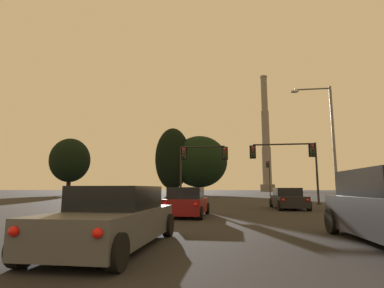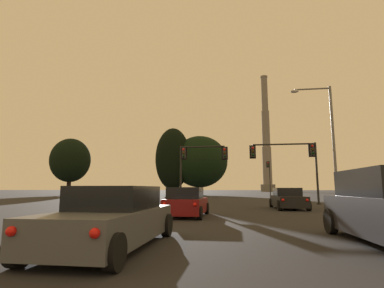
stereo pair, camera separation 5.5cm
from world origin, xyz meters
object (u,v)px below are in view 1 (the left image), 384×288
object	(u,v)px
hatchback_left_lane_second	(187,203)
smokestack	(266,145)
traffic_light_far_right	(269,173)
traffic_light_overhead_right	(293,157)
traffic_light_overhead_left	(197,159)
sedan_right_lane_front	(288,199)
street_lamp	(327,133)
sedan_left_lane_third	(114,219)

from	to	relation	value
hatchback_left_lane_second	smokestack	world-z (taller)	smokestack
traffic_light_far_right	traffic_light_overhead_right	bearing A→B (deg)	-92.21
traffic_light_overhead_left	smokestack	size ratio (longest dim) A/B	0.10
smokestack	sedan_right_lane_front	bearing A→B (deg)	-95.08
traffic_light_far_right	smokestack	bearing A→B (deg)	84.53
hatchback_left_lane_second	traffic_light_overhead_right	size ratio (longest dim) A/B	0.68
street_lamp	sedan_left_lane_third	bearing A→B (deg)	-120.48
traffic_light_far_right	hatchback_left_lane_second	bearing A→B (deg)	-101.00
street_lamp	smokestack	distance (m)	118.60
sedan_right_lane_front	traffic_light_overhead_right	xyz separation A→B (m)	(1.64, 6.44, 3.56)
sedan_right_lane_front	traffic_light_overhead_right	bearing A→B (deg)	74.38
sedan_left_lane_third	traffic_light_overhead_left	distance (m)	21.27
traffic_light_far_right	smokestack	distance (m)	82.49
traffic_light_overhead_right	traffic_light_overhead_left	bearing A→B (deg)	-178.88
traffic_light_overhead_right	street_lamp	bearing A→B (deg)	-69.34
sedan_left_lane_third	traffic_light_overhead_right	size ratio (longest dim) A/B	0.78
traffic_light_far_right	street_lamp	xyz separation A→B (m)	(0.49, -36.97, 1.15)
sedan_right_lane_front	hatchback_left_lane_second	world-z (taller)	hatchback_left_lane_second
street_lamp	smokestack	bearing A→B (deg)	86.48
traffic_light_far_right	smokestack	xyz separation A→B (m)	(7.69, 80.34, 17.06)
hatchback_left_lane_second	traffic_light_overhead_left	xyz separation A→B (m)	(-1.21, 12.88, 3.44)
sedan_left_lane_third	street_lamp	world-z (taller)	street_lamp
traffic_light_overhead_left	traffic_light_far_right	bearing A→B (deg)	72.86
street_lamp	traffic_light_overhead_right	bearing A→B (deg)	110.66
traffic_light_far_right	traffic_light_overhead_left	bearing A→B (deg)	-107.14
traffic_light_overhead_right	street_lamp	world-z (taller)	street_lamp
sedan_left_lane_third	traffic_light_overhead_right	bearing A→B (deg)	69.25
sedan_left_lane_third	traffic_light_overhead_left	size ratio (longest dim) A/B	0.87
hatchback_left_lane_second	sedan_left_lane_third	size ratio (longest dim) A/B	0.87
traffic_light_overhead_right	street_lamp	distance (m)	5.09
sedan_right_lane_front	traffic_light_overhead_left	world-z (taller)	traffic_light_overhead_left
traffic_light_overhead_right	sedan_right_lane_front	bearing A→B (deg)	-104.30
sedan_right_lane_front	smokestack	bearing A→B (deg)	83.61
traffic_light_far_right	street_lamp	distance (m)	36.99
sedan_left_lane_third	street_lamp	xyz separation A→B (m)	(9.74, 16.55, 4.90)
smokestack	street_lamp	bearing A→B (deg)	-93.52
traffic_light_far_right	traffic_light_overhead_left	world-z (taller)	traffic_light_far_right
street_lamp	smokestack	size ratio (longest dim) A/B	0.17
street_lamp	smokestack	world-z (taller)	smokestack
sedan_right_lane_front	traffic_light_overhead_left	bearing A→B (deg)	137.44
traffic_light_far_right	street_lamp	size ratio (longest dim) A/B	0.74
traffic_light_far_right	traffic_light_overhead_right	size ratio (longest dim) A/B	1.12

